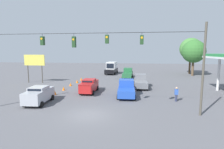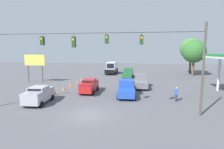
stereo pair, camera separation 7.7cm
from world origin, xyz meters
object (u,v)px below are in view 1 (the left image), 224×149
object	(u,v)px
traffic_cone_fifth	(77,81)
tree_horizon_left	(191,49)
roadside_billboard	(34,62)
traffic_cone_fourth	(71,84)
tree_horizon_right	(194,51)
sedan_silver_parked_shoulder	(39,95)
sedan_red_withflow_mid	(89,86)
overhead_signal_span	(90,57)
box_truck_black_withflow_deep	(112,68)
traffic_cone_farthest	(81,79)
pickup_truck_green_oncoming_deep	(128,73)
traffic_cone_third	(64,88)
pedestrian	(176,94)
pickup_truck_grey_oncoming_far	(140,81)
traffic_cone_second	(55,93)
traffic_cone_nearest	(45,99)
pickup_truck_blue_crossing_near	(126,89)

from	to	relation	value
traffic_cone_fifth	tree_horizon_left	world-z (taller)	tree_horizon_left
roadside_billboard	traffic_cone_fifth	bearing A→B (deg)	-174.11
traffic_cone_fourth	tree_horizon_right	bearing A→B (deg)	-147.36
sedan_silver_parked_shoulder	traffic_cone_fifth	bearing A→B (deg)	-90.34
sedan_red_withflow_mid	traffic_cone_fifth	size ratio (longest dim) A/B	8.03
overhead_signal_span	sedan_red_withflow_mid	bearing A→B (deg)	-74.13
box_truck_black_withflow_deep	roadside_billboard	bearing A→B (deg)	49.96
overhead_signal_span	traffic_cone_farthest	world-z (taller)	overhead_signal_span
roadside_billboard	tree_horizon_left	world-z (taller)	tree_horizon_left
pickup_truck_green_oncoming_deep	roadside_billboard	size ratio (longest dim) A/B	1.07
traffic_cone_farthest	tree_horizon_left	xyz separation A→B (m)	(-24.93, -13.83, 6.20)
traffic_cone_third	traffic_cone_fourth	distance (m)	3.39
sedan_silver_parked_shoulder	pedestrian	size ratio (longest dim) A/B	2.56
pickup_truck_grey_oncoming_far	tree_horizon_right	world-z (taller)	tree_horizon_right
traffic_cone_third	traffic_cone_fifth	bearing A→B (deg)	-89.85
sedan_silver_parked_shoulder	traffic_cone_fourth	bearing A→B (deg)	-89.50
sedan_red_withflow_mid	pedestrian	xyz separation A→B (m)	(-11.29, 3.09, -0.14)
traffic_cone_fifth	roadside_billboard	world-z (taller)	roadside_billboard
overhead_signal_span	traffic_cone_farthest	xyz separation A→B (m)	(6.41, -17.41, -4.98)
sedan_silver_parked_shoulder	roadside_billboard	size ratio (longest dim) A/B	0.84
box_truck_black_withflow_deep	tree_horizon_right	distance (m)	20.26
traffic_cone_second	tree_horizon_left	bearing A→B (deg)	-134.17
sedan_silver_parked_shoulder	sedan_red_withflow_mid	bearing A→B (deg)	-126.07
tree_horizon_right	pickup_truck_green_oncoming_deep	bearing A→B (deg)	18.14
traffic_cone_fourth	pedestrian	distance (m)	17.27
roadside_billboard	overhead_signal_span	bearing A→B (deg)	135.68
traffic_cone_nearest	traffic_cone_second	distance (m)	3.03
pickup_truck_grey_oncoming_far	traffic_cone_farthest	world-z (taller)	pickup_truck_grey_oncoming_far
traffic_cone_nearest	traffic_cone_fourth	bearing A→B (deg)	-88.57
box_truck_black_withflow_deep	pickup_truck_blue_crossing_near	bearing A→B (deg)	102.36
pickup_truck_blue_crossing_near	traffic_cone_second	world-z (taller)	pickup_truck_blue_crossing_near
overhead_signal_span	traffic_cone_nearest	xyz separation A→B (m)	(6.27, -2.55, -4.98)
sedan_red_withflow_mid	traffic_cone_farthest	distance (m)	10.82
pickup_truck_blue_crossing_near	traffic_cone_third	size ratio (longest dim) A/B	9.32
sedan_silver_parked_shoulder	traffic_cone_fifth	xyz separation A→B (m)	(-0.08, -12.97, -0.72)
traffic_cone_second	tree_horizon_left	xyz separation A→B (m)	(-24.94, -25.67, 6.20)
traffic_cone_second	traffic_cone_farthest	xyz separation A→B (m)	(-0.01, -11.84, 0.00)
sedan_red_withflow_mid	tree_horizon_right	size ratio (longest dim) A/B	0.53
traffic_cone_nearest	box_truck_black_withflow_deep	bearing A→B (deg)	-99.98
traffic_cone_farthest	pickup_truck_green_oncoming_deep	bearing A→B (deg)	-151.48
box_truck_black_withflow_deep	traffic_cone_farthest	size ratio (longest dim) A/B	11.34
pickup_truck_green_oncoming_deep	sedan_silver_parked_shoulder	size ratio (longest dim) A/B	1.27
pickup_truck_blue_crossing_near	tree_horizon_right	size ratio (longest dim) A/B	0.62
traffic_cone_third	pickup_truck_green_oncoming_deep	bearing A→B (deg)	-122.80
roadside_billboard	traffic_cone_farthest	bearing A→B (deg)	-154.92
sedan_red_withflow_mid	tree_horizon_right	world-z (taller)	tree_horizon_right
traffic_cone_nearest	tree_horizon_right	bearing A→B (deg)	-134.40
pickup_truck_green_oncoming_deep	pickup_truck_grey_oncoming_far	xyz separation A→B (m)	(-2.47, 10.34, -0.00)
pickup_truck_blue_crossing_near	traffic_cone_nearest	distance (m)	10.20
traffic_cone_nearest	tree_horizon_left	size ratio (longest dim) A/B	0.06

